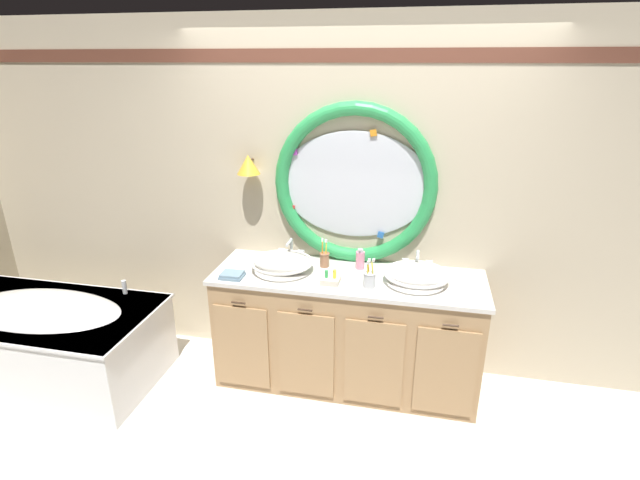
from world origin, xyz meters
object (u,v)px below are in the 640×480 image
toothbrush_holder_left (325,259)px  folded_hand_towel (232,275)px  soap_dispenser (360,259)px  bathtub (49,336)px  sink_basin_left (282,262)px  toiletry_basket (330,280)px  toothbrush_holder_right (369,279)px  sink_basin_right (417,274)px

toothbrush_holder_left → folded_hand_towel: (-0.59, -0.32, -0.04)m
toothbrush_holder_left → soap_dispenser: (0.26, 0.02, 0.01)m
bathtub → sink_basin_left: size_ratio=3.67×
soap_dispenser → toiletry_basket: size_ratio=1.27×
bathtub → toothbrush_holder_right: bearing=6.8°
toiletry_basket → sink_basin_right: bearing=11.9°
toothbrush_holder_right → soap_dispenser: (-0.10, 0.29, 0.01)m
sink_basin_left → folded_hand_towel: sink_basin_left is taller
sink_basin_left → toiletry_basket: 0.40m
toothbrush_holder_right → folded_hand_towel: size_ratio=1.32×
sink_basin_right → sink_basin_left: bearing=180.0°
sink_basin_right → folded_hand_towel: bearing=-172.0°
toothbrush_holder_left → soap_dispenser: toothbrush_holder_left is taller
toothbrush_holder_right → toiletry_basket: size_ratio=1.68×
sink_basin_right → toiletry_basket: 0.58m
sink_basin_left → soap_dispenser: 0.56m
sink_basin_right → folded_hand_towel: sink_basin_right is taller
sink_basin_left → toiletry_basket: bearing=-17.7°
soap_dispenser → folded_hand_towel: (-0.85, -0.34, -0.05)m
toothbrush_holder_right → sink_basin_left: bearing=169.0°
sink_basin_right → toothbrush_holder_left: size_ratio=2.03×
bathtub → sink_basin_right: 2.76m
bathtub → toothbrush_holder_right: 2.45m
soap_dispenser → sink_basin_right: bearing=-22.2°
toothbrush_holder_right → folded_hand_towel: 0.95m
toothbrush_holder_left → folded_hand_towel: 0.67m
toothbrush_holder_right → toothbrush_holder_left: bearing=143.3°
sink_basin_left → toothbrush_holder_left: (0.28, 0.14, -0.01)m
toothbrush_holder_left → toothbrush_holder_right: bearing=-36.7°
toothbrush_holder_right → soap_dispenser: size_ratio=1.32×
sink_basin_left → sink_basin_right: (0.94, -0.00, -0.00)m
sink_basin_left → toothbrush_holder_left: size_ratio=2.04×
sink_basin_right → folded_hand_towel: (-1.25, -0.18, -0.05)m
sink_basin_right → folded_hand_towel: 1.27m
toothbrush_holder_right → sink_basin_right: bearing=22.2°
bathtub → sink_basin_left: (1.72, 0.41, 0.59)m
bathtub → folded_hand_towel: folded_hand_towel is taller
sink_basin_right → toothbrush_holder_right: (-0.30, -0.12, -0.01)m
folded_hand_towel → toiletry_basket: (0.69, 0.06, 0.01)m
bathtub → toothbrush_holder_left: bearing=15.4°
toiletry_basket → toothbrush_holder_left: bearing=110.0°
folded_hand_towel → toothbrush_holder_left: bearing=28.4°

